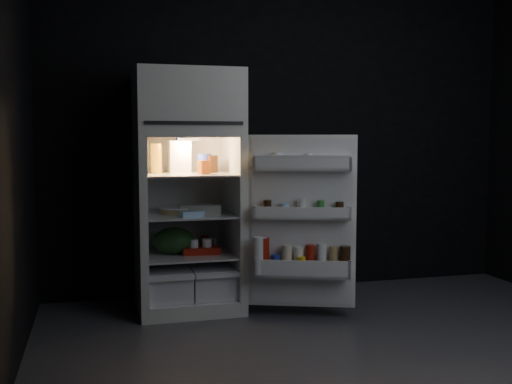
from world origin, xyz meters
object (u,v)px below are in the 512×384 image
object	(u,v)px
fridge_door	(301,225)
yogurt_tray	(202,250)
egg_carton	(201,210)
milk_jug	(179,157)
refrigerator	(187,182)

from	to	relation	value
fridge_door	yogurt_tray	distance (m)	0.79
fridge_door	egg_carton	world-z (taller)	fridge_door
yogurt_tray	fridge_door	bearing A→B (deg)	-27.74
milk_jug	egg_carton	bearing A→B (deg)	-53.12
fridge_door	milk_jug	distance (m)	1.06
egg_carton	yogurt_tray	xyz separation A→B (m)	(0.01, 0.03, -0.31)
refrigerator	milk_jug	distance (m)	0.20
refrigerator	milk_jug	xyz separation A→B (m)	(-0.05, 0.04, 0.19)
egg_carton	yogurt_tray	distance (m)	0.31
refrigerator	yogurt_tray	distance (m)	0.52
egg_carton	yogurt_tray	bearing A→B (deg)	94.17
milk_jug	yogurt_tray	bearing A→B (deg)	-45.76
fridge_door	milk_jug	bearing A→B (deg)	144.80
refrigerator	yogurt_tray	world-z (taller)	refrigerator
refrigerator	egg_carton	xyz separation A→B (m)	(0.08, -0.13, -0.19)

